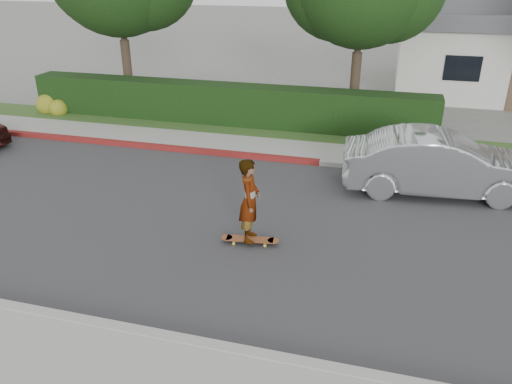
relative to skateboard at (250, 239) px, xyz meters
The scene contains 13 objects.
ground 0.88m from the skateboard, 105.93° to the left, with size 120.00×120.00×0.00m, color slate.
road 0.88m from the skateboard, 105.93° to the left, with size 60.00×8.00×0.01m, color #2D2D30.
curb_near 3.27m from the skateboard, 94.18° to the right, with size 60.00×0.20×0.15m, color #9E9E99.
sidewalk_near 4.17m from the skateboard, 93.28° to the right, with size 60.00×1.60×0.12m, color gray.
curb_far 4.94m from the skateboard, 92.77° to the left, with size 60.00×0.20×0.15m, color #9E9E99.
curb_red_section 7.20m from the skateboard, 136.71° to the left, with size 12.00×0.21×0.15m, color maroon.
sidewalk_far 5.84m from the skateboard, 92.34° to the left, with size 60.00×1.60×0.12m, color gray.
planting_strip 7.44m from the skateboard, 91.84° to the left, with size 60.00×1.60×0.10m, color #2D4C1E.
hedge 8.69m from the skateboard, 111.95° to the left, with size 15.00×1.00×1.50m, color black.
flowering_shrub 12.74m from the skateboard, 143.54° to the left, with size 1.40×1.00×0.90m.
skateboard is the anchor object (origin of this frame).
skateboarder 0.92m from the skateboard, ahead, with size 0.66×0.43×1.81m, color white.
car_silver 5.54m from the skateboard, 43.89° to the left, with size 1.69×4.84×1.59m, color #B3B6BB.
Camera 1 is at (2.76, -9.70, 5.48)m, focal length 35.00 mm.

